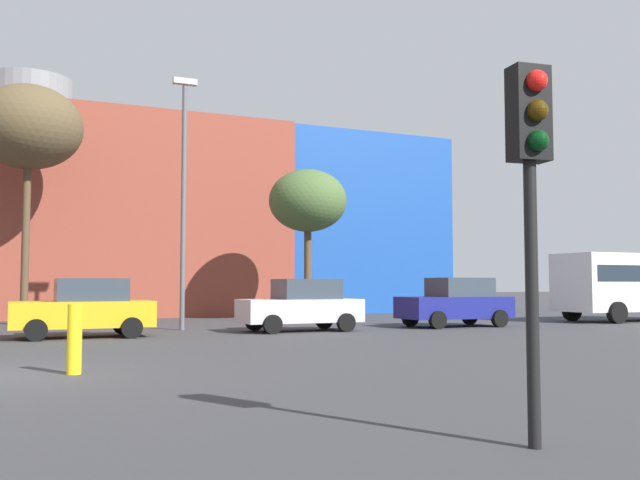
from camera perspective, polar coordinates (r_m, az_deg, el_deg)
The scene contains 10 objects.
building_backdrop at distance 36.41m, azimuth -22.74°, elevation 1.80°, with size 42.55×10.05×11.42m.
parked_car_2 at distance 20.89m, azimuth -18.58°, elevation -5.27°, with size 3.84×1.88×1.66m.
parked_car_3 at distance 22.50m, azimuth -1.51°, elevation -5.32°, with size 3.84×1.89×1.66m.
parked_car_4 at distance 25.35m, azimuth 10.98°, elevation -5.00°, with size 3.98×1.96×1.73m.
white_bus at distance 31.52m, azimuth 24.13°, elevation -3.08°, with size 6.80×2.62×2.72m.
traffic_light_near_right at distance 6.85m, azimuth 16.78°, elevation 5.90°, with size 0.39×0.38×3.54m.
bare_tree_0 at distance 28.79m, azimuth -22.61°, elevation 8.39°, with size 3.96×3.96×8.98m.
bare_tree_2 at distance 29.06m, azimuth -1.00°, elevation 3.14°, with size 3.23×3.23×6.25m.
bollard_yellow_0 at distance 12.48m, azimuth -19.33°, elevation -7.60°, with size 0.24×0.24×1.17m, color yellow.
street_lamp at distance 23.74m, azimuth -11.03°, elevation 4.25°, with size 0.80×0.24×8.38m.
Camera 1 is at (0.33, -12.78, 1.49)m, focal length 39.36 mm.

